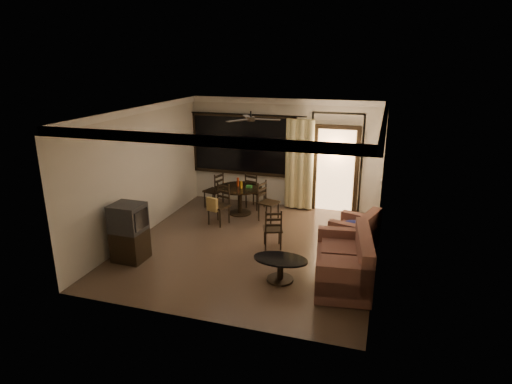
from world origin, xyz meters
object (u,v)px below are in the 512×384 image
(dining_table, at_px, (240,193))
(dining_chair_west, at_px, (214,197))
(tv_cabinet, at_px, (129,232))
(dining_chair_north, at_px, (255,197))
(sofa, at_px, (346,264))
(coffee_table, at_px, (280,266))
(armchair, at_px, (357,234))
(side_chair, at_px, (273,236))
(dining_chair_east, at_px, (268,209))
(dining_chair_south, at_px, (219,212))

(dining_table, xyz_separation_m, dining_chair_west, (-0.80, 0.24, -0.27))
(dining_chair_west, distance_m, tv_cabinet, 3.33)
(dining_chair_north, relative_size, tv_cabinet, 0.84)
(sofa, xyz_separation_m, coffee_table, (-1.11, -0.25, -0.08))
(tv_cabinet, distance_m, armchair, 4.52)
(tv_cabinet, relative_size, side_chair, 1.32)
(dining_chair_east, distance_m, armchair, 2.40)
(side_chair, bearing_deg, armchair, 174.68)
(dining_table, distance_m, sofa, 4.00)
(dining_chair_south, distance_m, dining_chair_north, 1.42)
(tv_cabinet, bearing_deg, dining_chair_south, 68.17)
(dining_chair_south, xyz_separation_m, dining_chair_north, (0.48, 1.34, -0.02))
(dining_chair_west, height_order, tv_cabinet, tv_cabinet)
(dining_chair_north, xyz_separation_m, side_chair, (1.08, -2.24, -0.03))
(dining_chair_east, distance_m, tv_cabinet, 3.45)
(dining_chair_west, xyz_separation_m, armchair, (3.76, -1.52, 0.06))
(dining_table, bearing_deg, dining_chair_east, -16.96)
(dining_chair_north, xyz_separation_m, armchair, (2.74, -1.80, 0.06))
(tv_cabinet, xyz_separation_m, coffee_table, (2.98, 0.06, -0.29))
(dining_chair_south, xyz_separation_m, sofa, (3.15, -1.92, 0.06))
(dining_chair_west, bearing_deg, side_chair, 63.98)
(dining_chair_south, bearing_deg, dining_chair_north, 87.24)
(tv_cabinet, height_order, armchair, tv_cabinet)
(dining_chair_east, xyz_separation_m, tv_cabinet, (-1.98, -2.81, 0.29))
(dining_chair_north, height_order, sofa, dining_chair_north)
(armchair, relative_size, coffee_table, 1.07)
(dining_table, relative_size, dining_chair_north, 1.17)
(dining_chair_east, distance_m, dining_chair_south, 1.20)
(dining_chair_west, bearing_deg, dining_chair_north, 121.81)
(dining_chair_east, xyz_separation_m, side_chair, (0.51, -1.48, -0.03))
(dining_table, distance_m, armchair, 3.23)
(dining_table, bearing_deg, side_chair, -52.73)
(dining_table, relative_size, armchair, 1.08)
(dining_chair_north, bearing_deg, dining_chair_east, 143.85)
(dining_chair_west, relative_size, armchair, 0.93)
(dining_chair_west, distance_m, dining_chair_south, 1.20)
(coffee_table, bearing_deg, dining_chair_west, 128.72)
(side_chair, bearing_deg, dining_table, -72.90)
(sofa, bearing_deg, dining_chair_north, 121.65)
(sofa, bearing_deg, dining_chair_south, 140.92)
(dining_chair_east, relative_size, sofa, 0.53)
(dining_chair_north, height_order, armchair, dining_chair_north)
(dining_chair_east, height_order, dining_chair_south, same)
(dining_chair_west, xyz_separation_m, tv_cabinet, (-0.38, -3.30, 0.29))
(tv_cabinet, xyz_separation_m, armchair, (4.15, 1.77, -0.23))
(dining_chair_north, relative_size, sofa, 0.53)
(tv_cabinet, bearing_deg, dining_chair_west, 84.25)
(dining_table, xyz_separation_m, armchair, (2.96, -1.28, -0.21))
(armchair, height_order, coffee_table, armchair)
(armchair, bearing_deg, dining_chair_north, 163.68)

